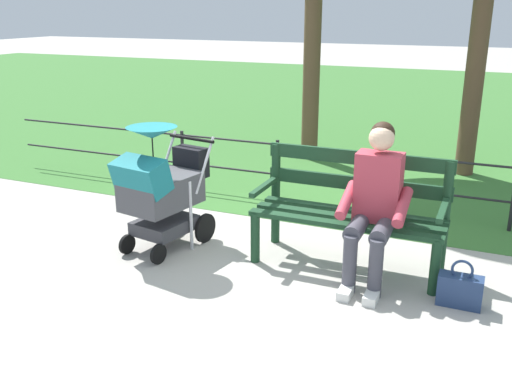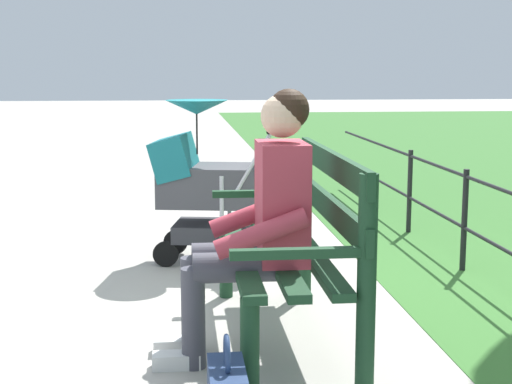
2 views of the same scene
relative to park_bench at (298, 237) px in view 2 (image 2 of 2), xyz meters
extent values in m
plane|color=#ADA89E|center=(0.57, 0.12, -0.53)|extent=(60.00, 60.00, 0.00)
cube|color=#193D23|center=(0.00, -0.06, -0.08)|extent=(1.60, 0.10, 0.04)
cube|color=#193D23|center=(0.00, 0.12, -0.08)|extent=(1.60, 0.10, 0.04)
cube|color=#193D23|center=(0.00, 0.30, -0.08)|extent=(1.60, 0.10, 0.04)
cube|color=#193D23|center=(0.00, -0.16, 0.14)|extent=(1.60, 0.04, 0.12)
cube|color=#193D23|center=(0.00, -0.16, 0.37)|extent=(1.60, 0.04, 0.12)
cylinder|color=#193D23|center=(-0.75, 0.31, -0.30)|extent=(0.08, 0.08, 0.45)
cylinder|color=#193D23|center=(-0.75, -0.17, -0.05)|extent=(0.08, 0.08, 0.95)
cube|color=#193D23|center=(-0.75, 0.11, 0.10)|extent=(0.05, 0.56, 0.04)
cylinder|color=#193D23|center=(0.75, 0.32, -0.30)|extent=(0.08, 0.08, 0.45)
cylinder|color=#193D23|center=(0.75, -0.16, -0.05)|extent=(0.08, 0.08, 0.95)
cube|color=#193D23|center=(0.75, 0.12, 0.10)|extent=(0.05, 0.56, 0.04)
cylinder|color=#42424C|center=(-0.34, 0.33, -0.06)|extent=(0.14, 0.40, 0.14)
cylinder|color=#42424C|center=(-0.14, 0.34, -0.06)|extent=(0.14, 0.40, 0.14)
cylinder|color=#42424C|center=(-0.34, 0.53, -0.29)|extent=(0.11, 0.11, 0.47)
cylinder|color=#42424C|center=(-0.14, 0.54, -0.29)|extent=(0.11, 0.11, 0.47)
cube|color=silver|center=(-0.34, 0.61, -0.49)|extent=(0.10, 0.22, 0.07)
cube|color=silver|center=(-0.14, 0.62, -0.49)|extent=(0.10, 0.22, 0.07)
cube|color=#B23847|center=(-0.24, 0.12, 0.22)|extent=(0.36, 0.22, 0.56)
cylinder|color=#B23847|center=(-0.46, 0.23, 0.12)|extent=(0.09, 0.43, 0.23)
cylinder|color=#B23847|center=(-0.02, 0.24, 0.12)|extent=(0.09, 0.43, 0.23)
sphere|color=beige|center=(-0.24, 0.12, 0.62)|extent=(0.20, 0.20, 0.20)
sphere|color=black|center=(-0.24, 0.09, 0.65)|extent=(0.19, 0.19, 0.19)
cylinder|color=black|center=(1.35, 0.11, -0.39)|extent=(0.08, 0.28, 0.28)
cylinder|color=black|center=(1.81, 0.03, -0.39)|extent=(0.08, 0.28, 0.28)
cylinder|color=black|center=(1.50, 0.69, -0.44)|extent=(0.06, 0.18, 0.18)
cylinder|color=black|center=(1.87, 0.62, -0.44)|extent=(0.06, 0.18, 0.18)
cube|color=#38383D|center=(1.63, 0.36, -0.31)|extent=(0.51, 0.59, 0.12)
cylinder|color=silver|center=(1.39, 0.30, -0.20)|extent=(0.03, 0.03, 0.65)
cylinder|color=silver|center=(1.84, 0.22, -0.20)|extent=(0.03, 0.03, 0.65)
cube|color=#47474C|center=(1.64, 0.38, 0.02)|extent=(0.57, 0.75, 0.28)
cube|color=#19727A|center=(1.68, 0.62, 0.22)|extent=(0.53, 0.38, 0.33)
cylinder|color=black|center=(1.56, -0.05, 0.42)|extent=(0.52, 0.12, 0.03)
cylinder|color=silver|center=(1.35, 0.09, 0.22)|extent=(0.08, 0.30, 0.49)
cylinder|color=silver|center=(1.80, 0.01, 0.22)|extent=(0.08, 0.30, 0.49)
cone|color=#19727A|center=(1.65, 0.46, 0.57)|extent=(0.51, 0.51, 0.10)
cylinder|color=black|center=(1.65, 0.46, 0.39)|extent=(0.01, 0.01, 0.30)
cube|color=black|center=(1.56, -0.03, 0.20)|extent=(0.34, 0.21, 0.28)
torus|color=navy|center=(-0.95, 0.42, -0.24)|extent=(0.16, 0.02, 0.16)
cylinder|color=black|center=(1.19, -1.33, -0.18)|extent=(0.04, 0.04, 0.70)
cylinder|color=black|center=(2.43, -1.33, -0.18)|extent=(0.04, 0.04, 0.70)
cylinder|color=black|center=(0.57, -1.33, 0.12)|extent=(8.67, 0.02, 0.02)
cylinder|color=black|center=(0.57, -1.33, -0.23)|extent=(8.67, 0.02, 0.02)
camera|label=1|loc=(-1.06, 4.48, 1.60)|focal=39.83mm
camera|label=2|loc=(-3.70, 0.59, 0.83)|focal=53.47mm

